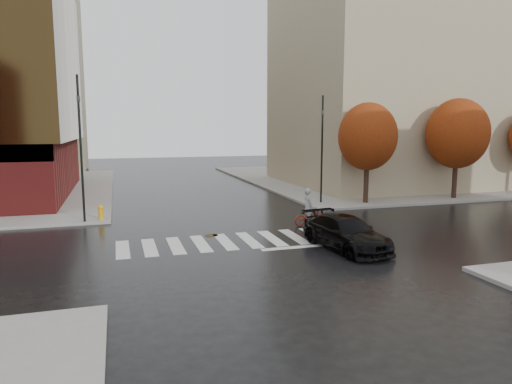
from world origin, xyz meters
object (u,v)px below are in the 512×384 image
cyclist (309,213)px  sedan (346,233)px  traffic_light_nw (80,139)px  fire_hydrant (101,212)px  traffic_light_ne (322,143)px

cyclist → sedan: bearing=172.2°
traffic_light_nw → fire_hydrant: size_ratio=9.40×
cyclist → fire_hydrant: 11.07m
cyclist → traffic_light_ne: (3.40, 5.83, 3.39)m
traffic_light_nw → fire_hydrant: bearing=102.3°
traffic_light_nw → traffic_light_ne: 14.69m
traffic_light_ne → fire_hydrant: (-13.72, -1.83, -3.47)m
traffic_light_ne → traffic_light_nw: bearing=24.5°
sedan → cyclist: cyclist is taller
traffic_light_nw → traffic_light_ne: traffic_light_nw is taller
traffic_light_ne → fire_hydrant: size_ratio=8.65×
cyclist → traffic_light_nw: size_ratio=0.26×
traffic_light_nw → fire_hydrant: (0.82, 0.20, -3.88)m
sedan → cyclist: bearing=77.8°
sedan → traffic_light_ne: traffic_light_ne is taller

